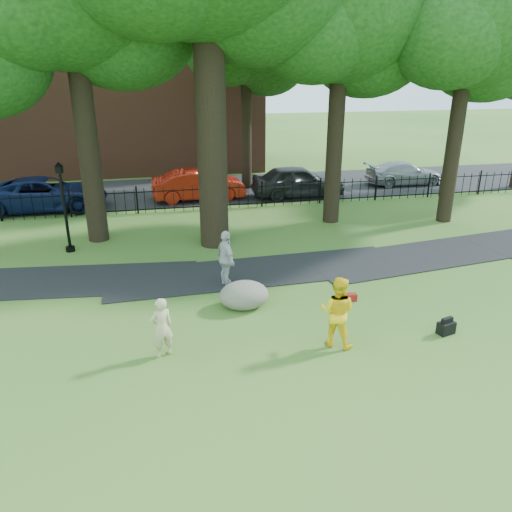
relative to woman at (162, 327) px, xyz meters
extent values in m
plane|color=#316322|center=(2.26, 0.70, -0.76)|extent=(120.00, 120.00, 0.00)
cube|color=black|center=(3.26, 4.60, -0.76)|extent=(36.07, 3.85, 0.03)
cube|color=black|center=(2.26, 16.70, -0.76)|extent=(80.00, 7.00, 0.02)
cube|color=black|center=(2.26, 12.70, 0.26)|extent=(44.00, 0.04, 0.04)
cube|color=black|center=(2.26, 12.70, -0.58)|extent=(44.00, 0.04, 0.04)
cube|color=brown|center=(-1.74, 24.70, 5.24)|extent=(18.00, 8.00, 12.00)
cylinder|color=black|center=(2.26, 7.70, 4.49)|extent=(1.10, 1.10, 10.50)
cylinder|color=black|center=(-2.24, 9.20, 3.79)|extent=(0.80, 0.80, 9.10)
ellipsoid|color=#0E350F|center=(-0.62, 10.10, 7.30)|extent=(5.76, 5.76, 4.90)
cylinder|color=black|center=(7.76, 9.70, 3.44)|extent=(0.70, 0.70, 8.40)
ellipsoid|color=#0E350F|center=(7.76, 9.70, 7.88)|extent=(6.60, 6.60, 5.61)
ellipsoid|color=#0E350F|center=(9.25, 10.52, 6.68)|extent=(5.28, 5.28, 4.49)
ellipsoid|color=#0E350F|center=(6.44, 9.04, 7.16)|extent=(4.95, 4.95, 4.21)
cylinder|color=black|center=(12.76, 8.70, 3.26)|extent=(0.64, 0.64, 8.05)
ellipsoid|color=#0E350F|center=(12.76, 8.70, 7.52)|extent=(6.20, 6.20, 5.27)
ellipsoid|color=#0E350F|center=(14.16, 9.47, 6.37)|extent=(4.96, 4.96, 4.22)
ellipsoid|color=#0E350F|center=(11.52, 8.08, 6.83)|extent=(4.65, 4.65, 3.95)
imported|color=#C1B385|center=(0.00, 0.00, 0.00)|extent=(0.65, 0.55, 1.53)
imported|color=yellow|center=(4.26, -0.38, 0.16)|extent=(1.13, 1.08, 1.84)
imported|color=#B8B8BD|center=(2.12, 3.70, 0.15)|extent=(0.72, 1.16, 1.84)
ellipsoid|color=slate|center=(2.39, 2.16, -0.34)|extent=(1.55, 1.24, 0.84)
cylinder|color=black|center=(-3.18, 8.02, 0.72)|extent=(0.11, 0.11, 2.98)
cylinder|color=black|center=(-3.18, 8.02, -0.67)|extent=(0.33, 0.33, 0.19)
cube|color=black|center=(-3.18, 8.02, 2.35)|extent=(0.26, 0.26, 0.28)
cone|color=black|center=(-3.18, 8.02, 2.54)|extent=(0.30, 0.30, 0.15)
cube|color=black|center=(7.28, -0.47, -0.60)|extent=(0.50, 0.39, 0.33)
cube|color=maroon|center=(5.60, 1.88, -0.66)|extent=(0.33, 0.22, 0.22)
imported|color=#98190B|center=(2.34, 14.64, 0.02)|extent=(4.79, 1.83, 1.56)
imported|color=#0D1A45|center=(-5.03, 14.23, 0.02)|extent=(5.69, 2.66, 1.58)
imported|color=black|center=(7.55, 14.25, 0.07)|extent=(4.93, 2.08, 1.66)
imported|color=gray|center=(14.40, 15.73, -0.11)|extent=(4.52, 1.89, 1.30)
camera|label=1|loc=(0.05, -10.68, 5.86)|focal=35.00mm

